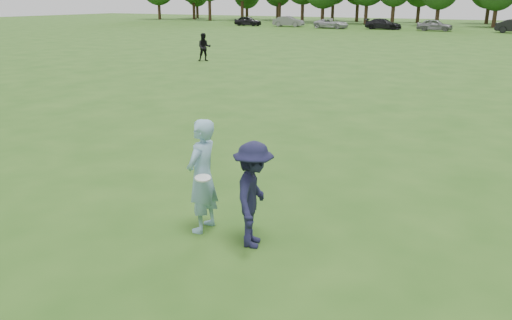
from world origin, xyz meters
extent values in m
plane|color=#285217|center=(0.00, 0.00, 0.00)|extent=(200.00, 200.00, 0.00)
imported|color=#85B3CE|center=(-0.53, 0.00, 1.00)|extent=(0.52, 0.76, 2.00)
imported|color=#181936|center=(0.52, -0.08, 0.89)|extent=(0.99, 1.29, 1.77)
imported|color=black|center=(-14.69, 20.60, 0.89)|extent=(1.10, 1.05, 1.78)
imported|color=black|center=(-33.96, 59.94, 0.69)|extent=(4.08, 1.65, 1.39)
imported|color=slate|center=(-27.71, 60.79, 0.73)|extent=(4.58, 2.04, 1.46)
imported|color=#B3B3B8|center=(-20.69, 59.56, 0.65)|extent=(4.81, 2.47, 1.30)
imported|color=black|center=(-13.93, 60.78, 0.69)|extent=(4.74, 1.96, 1.37)
imported|color=gray|center=(-7.37, 60.43, 0.73)|extent=(4.30, 1.78, 1.46)
cylinder|color=white|center=(-0.35, -0.24, 1.07)|extent=(0.31, 0.31, 0.07)
cylinder|color=#332114|center=(-60.68, 72.20, 1.81)|extent=(0.56, 0.56, 3.63)
cylinder|color=#332114|center=(-55.50, 76.37, 2.06)|extent=(0.56, 0.56, 4.13)
cylinder|color=#332114|center=(-49.35, 72.76, 2.09)|extent=(0.56, 0.56, 4.18)
cylinder|color=#332114|center=(-44.47, 76.22, 2.13)|extent=(0.56, 0.56, 4.26)
cylinder|color=#332114|center=(-37.59, 77.79, 1.96)|extent=(0.56, 0.56, 3.91)
cylinder|color=#332114|center=(-32.29, 76.03, 1.92)|extent=(0.56, 0.56, 3.83)
cylinder|color=#332114|center=(-27.39, 73.06, 1.63)|extent=(0.56, 0.56, 3.25)
cylinder|color=#332114|center=(-20.22, 73.48, 1.86)|extent=(0.56, 0.56, 3.71)
cylinder|color=#332114|center=(-15.90, 73.09, 1.73)|extent=(0.56, 0.56, 3.46)
cylinder|color=#332114|center=(-9.32, 72.95, 1.57)|extent=(0.56, 0.56, 3.14)
cylinder|color=#332114|center=(-1.61, 72.69, 1.51)|extent=(0.56, 0.56, 3.01)
cylinder|color=#332114|center=(-58.26, 81.41, 1.49)|extent=(0.56, 0.56, 2.97)
cylinder|color=#332114|center=(-47.10, 82.53, 1.36)|extent=(0.56, 0.56, 2.73)
cylinder|color=#332114|center=(-39.55, 80.93, 1.63)|extent=(0.56, 0.56, 3.25)
cylinder|color=#332114|center=(-29.72, 83.93, 1.81)|extent=(0.56, 0.56, 3.62)
cylinder|color=#332114|center=(-24.24, 81.39, 1.80)|extent=(0.56, 0.56, 3.61)
cylinder|color=#332114|center=(-13.94, 81.92, 1.65)|extent=(0.56, 0.56, 3.29)
cylinder|color=#332114|center=(-3.49, 83.39, 1.64)|extent=(0.56, 0.56, 3.28)
camera|label=1|loc=(4.17, -6.60, 3.90)|focal=35.00mm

